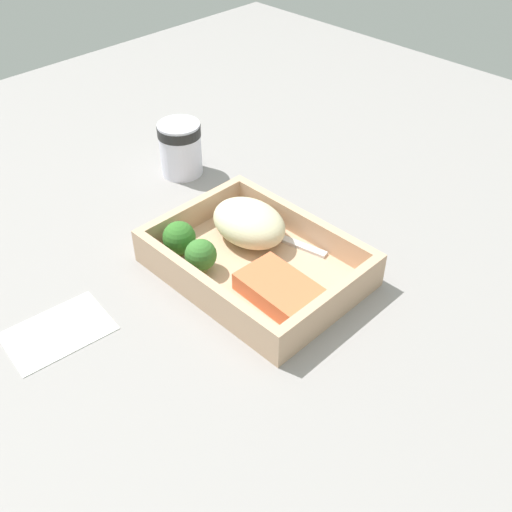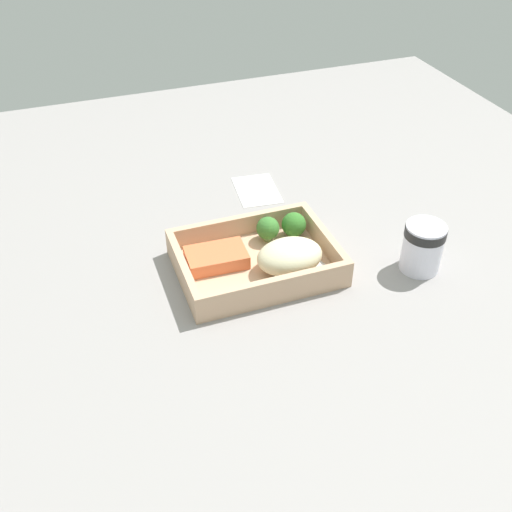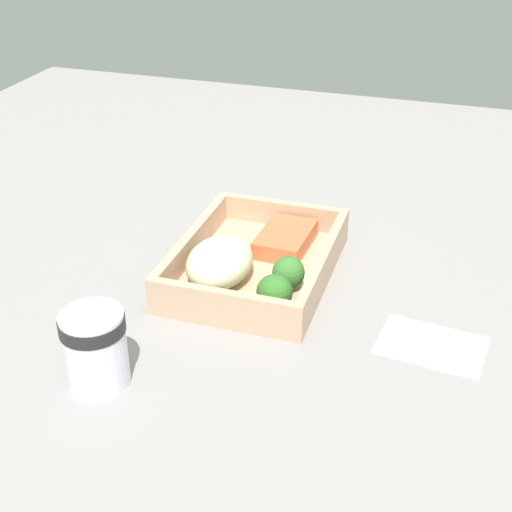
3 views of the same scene
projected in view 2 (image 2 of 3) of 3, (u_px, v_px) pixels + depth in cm
name	position (u px, v px, depth cm)	size (l,w,h in cm)	color
ground_plane	(256.00, 274.00, 99.99)	(160.00, 160.00, 2.00)	gray
takeout_tray	(256.00, 266.00, 99.01)	(25.68, 18.97, 1.20)	tan
tray_rim	(256.00, 255.00, 97.55)	(25.68, 18.97, 3.60)	tan
salmon_fillet	(216.00, 258.00, 97.92)	(9.83, 6.33, 2.37)	#DF6C40
mashed_potatoes	(290.00, 256.00, 95.87)	(10.86, 7.99, 5.18)	beige
broccoli_floret_1	(268.00, 229.00, 102.39)	(3.99, 3.99, 4.46)	#80A25F
broccoli_floret_2	(294.00, 225.00, 103.39)	(4.27, 4.27, 4.53)	#7FA253
fork	(290.00, 278.00, 95.25)	(15.80, 4.89, 0.44)	silver
paper_cup	(423.00, 245.00, 96.73)	(6.67, 6.67, 8.45)	white
receipt_slip	(257.00, 190.00, 119.09)	(7.99, 11.56, 0.24)	white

